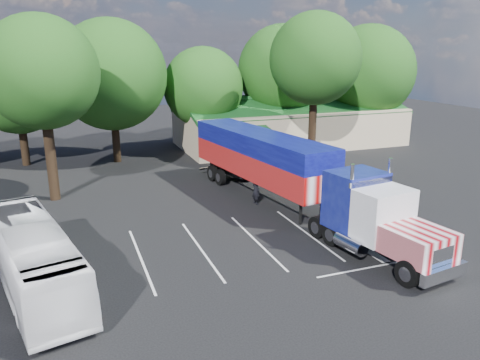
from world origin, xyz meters
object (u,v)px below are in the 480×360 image
object	(u,v)px
tour_bus	(33,257)
silver_sedan	(258,149)
semi_truck	(284,168)
woman	(256,190)
bicycle	(255,169)

from	to	relation	value
tour_bus	silver_sedan	bearing A→B (deg)	34.19
semi_truck	woman	world-z (taller)	semi_truck
semi_truck	bicycle	distance (m)	9.33
semi_truck	woman	bearing A→B (deg)	126.03
silver_sedan	bicycle	bearing A→B (deg)	161.71
woman	semi_truck	bearing A→B (deg)	-146.56
semi_truck	silver_sedan	xyz separation A→B (m)	(4.55, 15.15, -2.11)
woman	bicycle	distance (m)	8.09
silver_sedan	tour_bus	bearing A→B (deg)	143.60
woman	tour_bus	xyz separation A→B (m)	(-13.73, -7.42, 0.56)
bicycle	silver_sedan	distance (m)	6.92
woman	silver_sedan	xyz separation A→B (m)	(5.93, 13.75, -0.31)
semi_truck	bicycle	size ratio (longest dim) A/B	15.06
bicycle	tour_bus	bearing A→B (deg)	-177.01
tour_bus	silver_sedan	world-z (taller)	tour_bus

